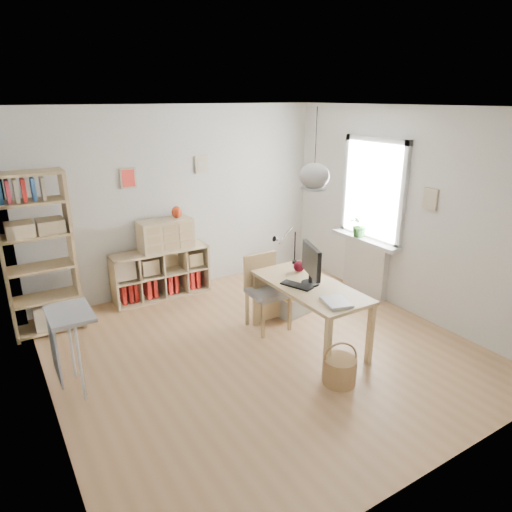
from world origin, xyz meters
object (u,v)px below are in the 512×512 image
desk (310,292)px  cube_shelf (159,277)px  drawer_chest (166,234)px  tall_bookshelf (37,249)px  monitor (311,263)px  chair (266,287)px  storage_chest (290,298)px

desk → cube_shelf: size_ratio=1.07×
cube_shelf → drawer_chest: drawer_chest is taller
desk → cube_shelf: 2.48m
desk → cube_shelf: desk is taller
tall_bookshelf → monitor: tall_bookshelf is taller
desk → tall_bookshelf: tall_bookshelf is taller
chair → drawer_chest: (-0.70, 1.56, 0.40)m
cube_shelf → chair: 1.82m
chair → storage_chest: 0.66m
storage_chest → monitor: 1.19m
chair → desk: bearing=-71.4°
cube_shelf → monitor: size_ratio=2.70×
cube_shelf → drawer_chest: size_ratio=1.85×
desk → drawer_chest: (-0.89, 2.19, 0.28)m
tall_bookshelf → storage_chest: bearing=-21.2°
cube_shelf → tall_bookshelf: 1.77m
desk → tall_bookshelf: size_ratio=0.75×
cube_shelf → storage_chest: cube_shelf is taller
cube_shelf → tall_bookshelf: bearing=-169.8°
desk → storage_chest: (0.33, 0.82, -0.47)m
monitor → drawer_chest: 2.35m
tall_bookshelf → storage_chest: tall_bookshelf is taller
monitor → cube_shelf: bearing=134.9°
cube_shelf → monitor: bearing=-64.7°
tall_bookshelf → drawer_chest: bearing=8.1°
desk → storage_chest: bearing=67.9°
cube_shelf → tall_bookshelf: size_ratio=0.70×
chair → monitor: bearing=-68.8°
cube_shelf → storage_chest: (1.35, -1.41, -0.11)m
chair → monitor: (0.22, -0.61, 0.48)m
tall_bookshelf → desk: bearing=-37.0°
storage_chest → monitor: monitor is taller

